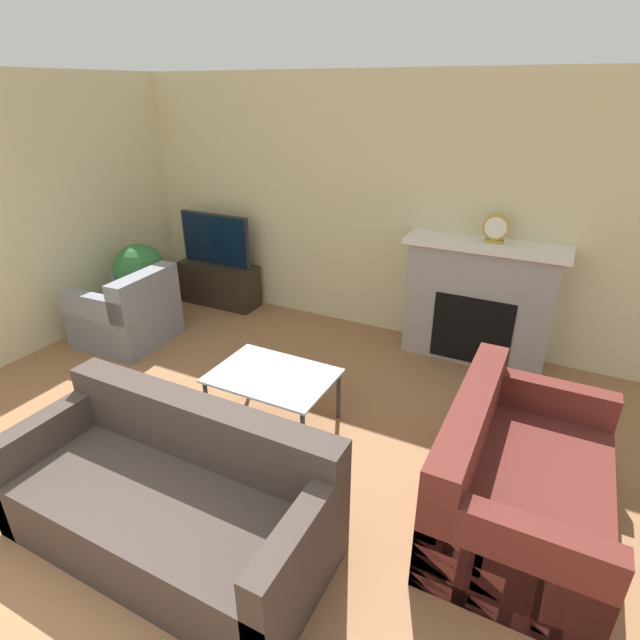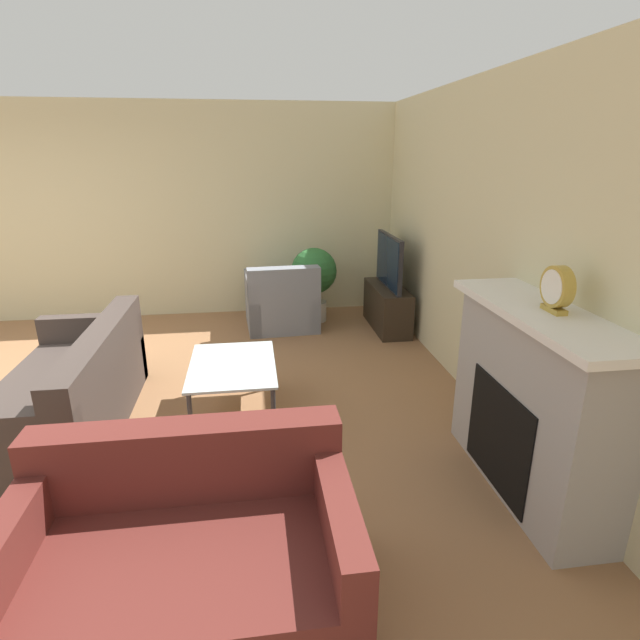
% 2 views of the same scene
% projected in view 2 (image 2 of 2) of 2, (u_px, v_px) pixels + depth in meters
% --- Properties ---
extents(wall_back, '(8.50, 0.06, 2.70)m').
position_uv_depth(wall_back, '(484.00, 245.00, 4.18)').
color(wall_back, beige).
rests_on(wall_back, ground_plane).
extents(wall_left, '(0.06, 7.29, 2.70)m').
position_uv_depth(wall_left, '(231.00, 212.00, 6.50)').
color(wall_left, beige).
rests_on(wall_left, ground_plane).
extents(fireplace, '(1.50, 0.47, 1.22)m').
position_uv_depth(fireplace, '(534.00, 399.00, 3.09)').
color(fireplace, '#9E9993').
rests_on(fireplace, ground_plane).
extents(tv_stand, '(1.02, 0.36, 0.53)m').
position_uv_depth(tv_stand, '(387.00, 307.00, 6.18)').
color(tv_stand, '#2D2319').
rests_on(tv_stand, ground_plane).
extents(tv, '(0.96, 0.06, 0.63)m').
position_uv_depth(tv, '(389.00, 261.00, 6.00)').
color(tv, '#232328').
rests_on(tv, tv_stand).
extents(couch_sectional, '(1.97, 0.89, 0.82)m').
position_uv_depth(couch_sectional, '(68.00, 397.00, 3.86)').
color(couch_sectional, '#3D332D').
rests_on(couch_sectional, ground_plane).
extents(couch_loveseat, '(0.96, 1.54, 0.82)m').
position_uv_depth(couch_loveseat, '(186.00, 562.00, 2.30)').
color(couch_loveseat, '#5B231E').
rests_on(couch_loveseat, ground_plane).
extents(armchair_by_window, '(0.91, 0.90, 0.82)m').
position_uv_depth(armchair_by_window, '(282.00, 304.00, 6.21)').
color(armchair_by_window, gray).
rests_on(armchair_by_window, ground_plane).
extents(coffee_table, '(0.96, 0.69, 0.46)m').
position_uv_depth(coffee_table, '(233.00, 369.00, 4.06)').
color(coffee_table, '#333338').
rests_on(coffee_table, ground_plane).
extents(potted_plant, '(0.58, 0.58, 0.95)m').
position_uv_depth(potted_plant, '(314.00, 276.00, 6.35)').
color(potted_plant, beige).
rests_on(potted_plant, ground_plane).
extents(mantel_clock, '(0.24, 0.07, 0.27)m').
position_uv_depth(mantel_clock, '(557.00, 288.00, 2.81)').
color(mantel_clock, '#B79338').
rests_on(mantel_clock, fireplace).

